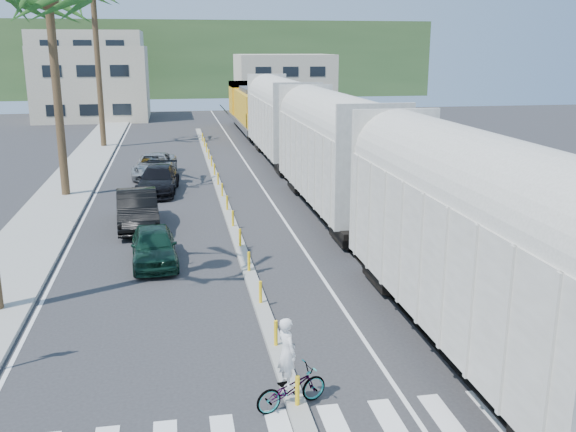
{
  "coord_description": "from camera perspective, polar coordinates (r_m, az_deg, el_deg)",
  "views": [
    {
      "loc": [
        -2.46,
        -13.48,
        7.84
      ],
      "look_at": [
        1.47,
        8.36,
        2.0
      ],
      "focal_mm": 40.0,
      "sensor_mm": 36.0,
      "label": 1
    }
  ],
  "objects": [
    {
      "name": "lane_markings",
      "position": [
        39.27,
        -9.57,
        3.03
      ],
      "size": [
        9.42,
        90.0,
        0.01
      ],
      "color": "silver",
      "rests_on": "ground"
    },
    {
      "name": "ground",
      "position": [
        15.78,
        0.11,
        -15.04
      ],
      "size": [
        140.0,
        140.0,
        0.0
      ],
      "primitive_type": "plane",
      "color": "#28282B",
      "rests_on": "ground"
    },
    {
      "name": "hillside",
      "position": [
        113.52,
        -9.23,
        13.64
      ],
      "size": [
        80.0,
        20.0,
        12.0
      ],
      "primitive_type": "cube",
      "color": "#385628",
      "rests_on": "ground"
    },
    {
      "name": "freight_train",
      "position": [
        36.23,
        1.78,
        6.91
      ],
      "size": [
        3.0,
        60.94,
        5.85
      ],
      "color": "#ABA89C",
      "rests_on": "ground"
    },
    {
      "name": "car_second",
      "position": [
        29.47,
        -13.25,
        0.58
      ],
      "size": [
        2.46,
        5.27,
        1.66
      ],
      "primitive_type": "imported",
      "rotation": [
        0.0,
        0.0,
        0.07
      ],
      "color": "black",
      "rests_on": "ground"
    },
    {
      "name": "median",
      "position": [
        34.41,
        -5.85,
        1.65
      ],
      "size": [
        0.45,
        60.0,
        0.85
      ],
      "color": "gray",
      "rests_on": "ground"
    },
    {
      "name": "sidewalk",
      "position": [
        39.72,
        -18.77,
        2.68
      ],
      "size": [
        3.0,
        90.0,
        0.15
      ],
      "primitive_type": "cube",
      "color": "gray",
      "rests_on": "ground"
    },
    {
      "name": "car_third",
      "position": [
        36.29,
        -11.48,
        3.17
      ],
      "size": [
        3.01,
        5.48,
        1.48
      ],
      "primitive_type": "imported",
      "rotation": [
        0.0,
        0.0,
        -0.09
      ],
      "color": "black",
      "rests_on": "ground"
    },
    {
      "name": "rails",
      "position": [
        42.86,
        -0.02,
        4.25
      ],
      "size": [
        1.56,
        100.0,
        0.06
      ],
      "color": "black",
      "rests_on": "ground"
    },
    {
      "name": "cyclist",
      "position": [
        14.74,
        0.2,
        -14.35
      ],
      "size": [
        1.74,
        2.15,
        2.16
      ],
      "rotation": [
        0.0,
        0.0,
        1.92
      ],
      "color": "#9EA0A5",
      "rests_on": "ground"
    },
    {
      "name": "car_rear",
      "position": [
        40.92,
        -11.75,
        4.42
      ],
      "size": [
        3.31,
        5.61,
        1.44
      ],
      "primitive_type": "imported",
      "rotation": [
        0.0,
        0.0,
        -0.09
      ],
      "color": "#9A9C9F",
      "rests_on": "ground"
    },
    {
      "name": "buildings",
      "position": [
        85.29,
        -13.15,
        12.04
      ],
      "size": [
        38.0,
        27.0,
        10.0
      ],
      "color": "#B8AC92",
      "rests_on": "ground"
    },
    {
      "name": "car_lead",
      "position": [
        24.39,
        -11.83,
        -2.61
      ],
      "size": [
        2.1,
        4.27,
        1.39
      ],
      "primitive_type": "imported",
      "rotation": [
        0.0,
        0.0,
        0.06
      ],
      "color": "black",
      "rests_on": "ground"
    }
  ]
}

